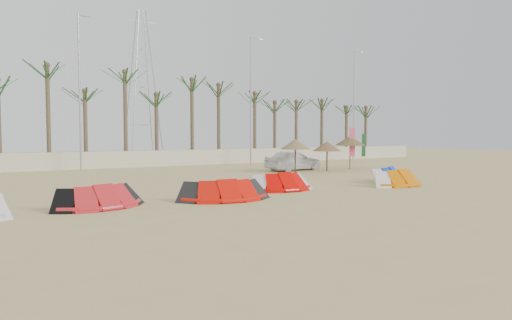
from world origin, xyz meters
TOP-DOWN VIEW (x-y plane):
  - ground at (0.00, 0.00)m, footprint 120.00×120.00m
  - boundary_wall at (0.00, 22.00)m, footprint 60.00×0.30m
  - palm_line at (0.67, 23.50)m, footprint 52.00×4.00m
  - lamp_b at (-5.96, 20.00)m, footprint 1.25×0.14m
  - lamp_c at (8.04, 20.00)m, footprint 1.25×0.14m
  - lamp_d at (20.04, 20.00)m, footprint 1.25×0.14m
  - pylon at (1.00, 28.00)m, footprint 3.00×3.00m
  - kite_red_left at (-8.54, 2.96)m, footprint 3.59×2.23m
  - kite_red_mid at (-3.89, 2.35)m, footprint 3.80×1.99m
  - kite_red_right at (-0.15, 3.71)m, footprint 3.23×1.61m
  - kite_orange at (6.08, 2.23)m, footprint 3.32×1.73m
  - kite_blue at (7.03, 3.83)m, footprint 3.51×2.52m
  - parasol_left at (6.10, 10.89)m, footprint 2.07×2.07m
  - parasol_mid at (9.11, 11.17)m, footprint 2.09×2.09m
  - parasol_right at (11.86, 11.76)m, footprint 2.32×2.32m
  - flag_pink at (11.80, 11.56)m, footprint 0.44×0.19m
  - flag_green at (14.26, 12.79)m, footprint 0.45×0.04m
  - car at (7.24, 12.72)m, footprint 4.59×2.29m

SIDE VIEW (x-z plane):
  - ground at x=0.00m, z-range 0.00..0.00m
  - pylon at x=1.00m, z-range -7.00..7.00m
  - kite_blue at x=7.03m, z-range -0.03..0.87m
  - kite_red_right at x=-0.15m, z-range -0.03..0.87m
  - kite_orange at x=6.08m, z-range -0.03..0.87m
  - kite_red_left at x=-8.54m, z-range -0.03..0.87m
  - kite_red_mid at x=-3.89m, z-range -0.03..0.87m
  - boundary_wall at x=0.00m, z-range 0.00..1.30m
  - car at x=7.24m, z-range 0.00..1.50m
  - flag_green at x=14.26m, z-range 0.26..3.09m
  - parasol_mid at x=9.11m, z-range 0.71..2.83m
  - flag_pink at x=11.80m, z-range 0.30..3.59m
  - parasol_left at x=6.10m, z-range 0.80..3.11m
  - parasol_right at x=11.86m, z-range 0.89..3.37m
  - lamp_b at x=-5.96m, z-range 0.27..11.27m
  - lamp_c at x=8.04m, z-range 0.27..11.27m
  - lamp_d at x=20.04m, z-range 0.27..11.27m
  - palm_line at x=0.67m, z-range 2.59..10.29m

